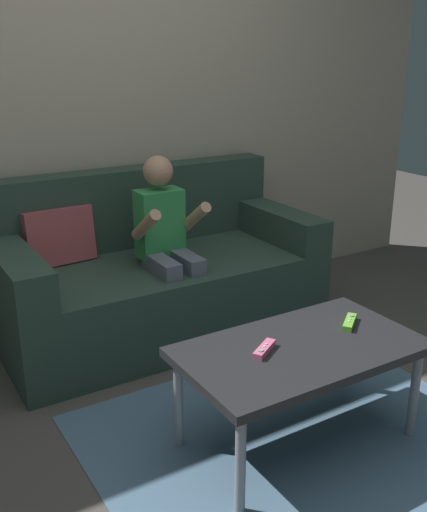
{
  "coord_description": "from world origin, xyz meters",
  "views": [
    {
      "loc": [
        -1.09,
        -1.42,
        1.46
      ],
      "look_at": [
        0.21,
        0.72,
        0.59
      ],
      "focal_mm": 42.11,
      "sensor_mm": 36.0,
      "label": 1
    }
  ],
  "objects_px": {
    "coffee_table": "(300,355)",
    "game_remote_lime_center": "(350,322)",
    "game_remote_pink_near_edge": "(264,349)",
    "person_seated_on_couch": "(168,241)",
    "couch": "(155,277)"
  },
  "relations": [
    {
      "from": "coffee_table",
      "to": "game_remote_lime_center",
      "type": "xyz_separation_m",
      "value": [
        0.28,
        0.04,
        0.05
      ]
    },
    {
      "from": "game_remote_pink_near_edge",
      "to": "game_remote_lime_center",
      "type": "relative_size",
      "value": 1.04
    },
    {
      "from": "coffee_table",
      "to": "game_remote_pink_near_edge",
      "type": "bearing_deg",
      "value": 168.91
    },
    {
      "from": "person_seated_on_couch",
      "to": "coffee_table",
      "type": "relative_size",
      "value": 1.06
    },
    {
      "from": "game_remote_lime_center",
      "to": "couch",
      "type": "bearing_deg",
      "value": 104.6
    },
    {
      "from": "coffee_table",
      "to": "couch",
      "type": "bearing_deg",
      "value": 91.13
    },
    {
      "from": "couch",
      "to": "game_remote_lime_center",
      "type": "distance_m",
      "value": 1.21
    },
    {
      "from": "person_seated_on_couch",
      "to": "game_remote_pink_near_edge",
      "type": "xyz_separation_m",
      "value": [
        -0.12,
        -0.99,
        -0.13
      ]
    },
    {
      "from": "coffee_table",
      "to": "game_remote_pink_near_edge",
      "type": "height_order",
      "value": "game_remote_pink_near_edge"
    },
    {
      "from": "game_remote_lime_center",
      "to": "game_remote_pink_near_edge",
      "type": "bearing_deg",
      "value": -179.04
    },
    {
      "from": "game_remote_pink_near_edge",
      "to": "person_seated_on_couch",
      "type": "bearing_deg",
      "value": 83.24
    },
    {
      "from": "person_seated_on_couch",
      "to": "game_remote_pink_near_edge",
      "type": "distance_m",
      "value": 1.0
    },
    {
      "from": "couch",
      "to": "coffee_table",
      "type": "relative_size",
      "value": 1.82
    },
    {
      "from": "couch",
      "to": "game_remote_lime_center",
      "type": "xyz_separation_m",
      "value": [
        0.3,
        -1.16,
        0.13
      ]
    },
    {
      "from": "person_seated_on_couch",
      "to": "game_remote_lime_center",
      "type": "bearing_deg",
      "value": -72.49
    }
  ]
}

